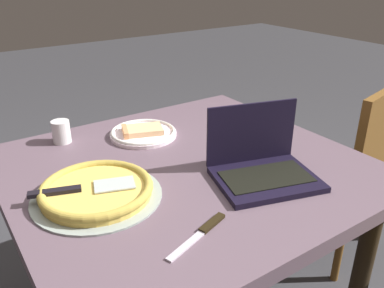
{
  "coord_description": "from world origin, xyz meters",
  "views": [
    {
      "loc": [
        -0.63,
        -0.97,
        1.35
      ],
      "look_at": [
        0.02,
        -0.0,
        0.81
      ],
      "focal_mm": 37.59,
      "sensor_mm": 36.0,
      "label": 1
    }
  ],
  "objects_px": {
    "chair_near": "(344,160)",
    "drink_cup": "(61,131)",
    "dining_table": "(186,187)",
    "table_knife": "(203,231)",
    "pizza_plate": "(143,133)",
    "pizza_tray": "(96,191)",
    "laptop": "(261,164)"
  },
  "relations": [
    {
      "from": "laptop",
      "to": "table_knife",
      "type": "bearing_deg",
      "value": -157.64
    },
    {
      "from": "laptop",
      "to": "pizza_plate",
      "type": "relative_size",
      "value": 1.39
    },
    {
      "from": "pizza_plate",
      "to": "drink_cup",
      "type": "bearing_deg",
      "value": 157.11
    },
    {
      "from": "dining_table",
      "to": "table_knife",
      "type": "distance_m",
      "value": 0.37
    },
    {
      "from": "dining_table",
      "to": "chair_near",
      "type": "distance_m",
      "value": 0.9
    },
    {
      "from": "dining_table",
      "to": "table_knife",
      "type": "relative_size",
      "value": 5.22
    },
    {
      "from": "pizza_plate",
      "to": "chair_near",
      "type": "height_order",
      "value": "chair_near"
    },
    {
      "from": "laptop",
      "to": "chair_near",
      "type": "relative_size",
      "value": 0.4
    },
    {
      "from": "laptop",
      "to": "table_knife",
      "type": "xyz_separation_m",
      "value": [
        -0.31,
        -0.13,
        -0.04
      ]
    },
    {
      "from": "dining_table",
      "to": "laptop",
      "type": "height_order",
      "value": "laptop"
    },
    {
      "from": "pizza_tray",
      "to": "laptop",
      "type": "bearing_deg",
      "value": -20.37
    },
    {
      "from": "laptop",
      "to": "pizza_tray",
      "type": "distance_m",
      "value": 0.49
    },
    {
      "from": "dining_table",
      "to": "chair_near",
      "type": "height_order",
      "value": "chair_near"
    },
    {
      "from": "chair_near",
      "to": "drink_cup",
      "type": "bearing_deg",
      "value": 161.6
    },
    {
      "from": "chair_near",
      "to": "pizza_tray",
      "type": "bearing_deg",
      "value": -178.36
    },
    {
      "from": "drink_cup",
      "to": "chair_near",
      "type": "xyz_separation_m",
      "value": [
        1.16,
        -0.39,
        -0.29
      ]
    },
    {
      "from": "pizza_plate",
      "to": "drink_cup",
      "type": "height_order",
      "value": "drink_cup"
    },
    {
      "from": "pizza_plate",
      "to": "chair_near",
      "type": "xyz_separation_m",
      "value": [
        0.89,
        -0.27,
        -0.26
      ]
    },
    {
      "from": "pizza_plate",
      "to": "pizza_tray",
      "type": "bearing_deg",
      "value": -134.91
    },
    {
      "from": "pizza_plate",
      "to": "table_knife",
      "type": "height_order",
      "value": "pizza_plate"
    },
    {
      "from": "pizza_plate",
      "to": "drink_cup",
      "type": "relative_size",
      "value": 3.05
    },
    {
      "from": "dining_table",
      "to": "table_knife",
      "type": "bearing_deg",
      "value": -116.93
    },
    {
      "from": "dining_table",
      "to": "pizza_plate",
      "type": "relative_size",
      "value": 4.39
    },
    {
      "from": "dining_table",
      "to": "drink_cup",
      "type": "distance_m",
      "value": 0.5
    },
    {
      "from": "drink_cup",
      "to": "laptop",
      "type": "bearing_deg",
      "value": -54.53
    },
    {
      "from": "pizza_plate",
      "to": "chair_near",
      "type": "distance_m",
      "value": 0.97
    },
    {
      "from": "laptop",
      "to": "drink_cup",
      "type": "bearing_deg",
      "value": 125.47
    },
    {
      "from": "pizza_tray",
      "to": "chair_near",
      "type": "relative_size",
      "value": 0.42
    },
    {
      "from": "laptop",
      "to": "table_knife",
      "type": "height_order",
      "value": "laptop"
    },
    {
      "from": "pizza_plate",
      "to": "table_knife",
      "type": "bearing_deg",
      "value": -104.36
    },
    {
      "from": "pizza_tray",
      "to": "drink_cup",
      "type": "distance_m",
      "value": 0.42
    },
    {
      "from": "pizza_tray",
      "to": "table_knife",
      "type": "relative_size",
      "value": 1.73
    }
  ]
}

